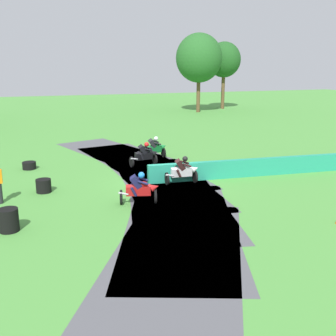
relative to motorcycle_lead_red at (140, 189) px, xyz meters
name	(u,v)px	position (x,y,z in m)	size (l,w,h in m)	color
ground_plane	(166,182)	(2.00, 2.64, -0.66)	(120.00, 120.00, 0.00)	#4C933D
track_asphalt	(150,183)	(1.23, 2.70, -0.65)	(8.59, 25.56, 0.01)	#515156
safety_barrier	(275,166)	(7.83, 2.16, -0.21)	(0.30, 13.47, 0.90)	#239375
motorcycle_lead_red	(140,189)	(0.00, 0.00, 0.00)	(1.70, 1.04, 1.43)	black
motorcycle_chase_white	(183,171)	(2.68, 2.10, 0.00)	(1.70, 0.79, 1.43)	black
motorcycle_trailing_black	(145,155)	(1.95, 6.09, 0.00)	(1.68, 0.85, 1.43)	black
motorcycle_fourth_green	(154,148)	(3.00, 7.70, -0.01)	(1.68, 0.82, 1.43)	black
tire_stack_near	(9,220)	(-4.95, -1.19, -0.26)	(0.67, 0.67, 0.80)	black
tire_stack_mid_a	(44,186)	(-3.65, 2.94, -0.36)	(0.66, 0.66, 0.60)	black
tire_stack_mid_b	(29,165)	(-4.21, 7.49, -0.46)	(0.72, 0.72, 0.40)	black
tree_far_left	(199,58)	(15.30, 29.63, 5.62)	(5.39, 5.39, 9.13)	brown
tree_behind_barrier	(224,60)	(19.79, 32.08, 5.45)	(4.19, 4.19, 8.35)	brown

